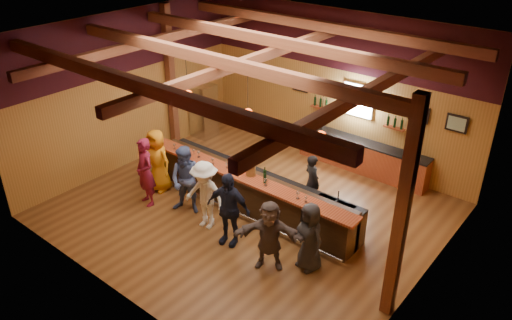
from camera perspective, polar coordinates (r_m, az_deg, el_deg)
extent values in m
plane|color=brown|center=(12.95, -0.84, -5.77)|extent=(9.00, 9.00, 0.00)
cube|color=#9C682A|center=(14.93, 9.07, 8.23)|extent=(9.00, 0.04, 4.50)
cube|color=#9C682A|center=(9.51, -16.59, -4.59)|extent=(9.00, 0.04, 4.50)
cube|color=#9C682A|center=(14.95, -14.41, 7.72)|extent=(0.04, 8.00, 4.50)
cube|color=#9C682A|center=(9.92, 19.52, -3.66)|extent=(0.04, 8.00, 4.50)
cube|color=brown|center=(11.12, -1.00, 13.94)|extent=(9.00, 8.00, 0.04)
cube|color=black|center=(14.51, 9.45, 13.42)|extent=(9.00, 0.01, 1.70)
cube|color=black|center=(14.53, -15.01, 12.89)|extent=(0.01, 8.00, 1.70)
cube|color=black|center=(9.31, 20.75, 3.76)|extent=(0.01, 8.00, 1.70)
cube|color=#5E2D1A|center=(15.72, -9.74, 9.18)|extent=(0.22, 0.22, 4.50)
cube|color=#5E2D1A|center=(9.15, 16.35, -5.97)|extent=(0.22, 0.22, 4.50)
cube|color=#5E2D1A|center=(9.20, -13.19, 8.29)|extent=(8.80, 0.20, 0.25)
cube|color=#5E2D1A|center=(10.48, -4.57, 11.29)|extent=(8.80, 0.20, 0.25)
cube|color=#5E2D1A|center=(11.95, 2.17, 13.43)|extent=(8.80, 0.20, 0.25)
cube|color=#5E2D1A|center=(13.56, 7.45, 14.95)|extent=(8.80, 0.20, 0.25)
cube|color=#5E2D1A|center=(13.32, -11.21, 13.33)|extent=(0.18, 7.80, 0.22)
cube|color=#5E2D1A|center=(11.26, -0.98, 11.22)|extent=(0.18, 7.80, 0.22)
cube|color=#5E2D1A|center=(9.71, 12.87, 7.76)|extent=(0.18, 7.80, 0.22)
cube|color=black|center=(12.67, -0.86, -3.79)|extent=(6.00, 0.60, 1.05)
cube|color=maroon|center=(12.27, -1.41, -1.93)|extent=(6.30, 0.50, 0.06)
cube|color=black|center=(12.72, 0.23, -1.56)|extent=(6.00, 0.48, 0.05)
cube|color=black|center=(12.96, 0.22, -3.39)|extent=(6.00, 0.48, 0.90)
cube|color=silver|center=(11.77, 7.86, -4.74)|extent=(0.45, 0.40, 0.14)
cube|color=silver|center=(11.57, 9.96, -5.56)|extent=(0.45, 0.40, 0.14)
cylinder|color=silver|center=(12.61, -2.07, -6.02)|extent=(6.00, 0.06, 0.06)
cube|color=maroon|center=(14.89, 11.96, 0.35)|extent=(4.00, 0.50, 0.90)
cube|color=black|center=(14.68, 12.14, 1.99)|extent=(4.00, 0.52, 0.05)
cube|color=silver|center=(14.60, 11.62, 6.71)|extent=(0.95, 0.08, 0.95)
cube|color=white|center=(14.56, 11.52, 6.66)|extent=(0.78, 0.01, 0.78)
cube|color=black|center=(15.52, 5.08, 8.65)|extent=(0.55, 0.04, 0.45)
cube|color=silver|center=(15.50, 5.03, 8.63)|extent=(0.45, 0.01, 0.35)
cube|color=black|center=(13.91, 18.13, 5.03)|extent=(0.55, 0.04, 0.45)
cube|color=silver|center=(13.89, 18.09, 5.00)|extent=(0.45, 0.01, 0.35)
cube|color=black|center=(13.63, 21.97, 3.89)|extent=(0.55, 0.04, 0.45)
cube|color=silver|center=(13.61, 21.94, 3.86)|extent=(0.45, 0.01, 0.35)
cube|color=maroon|center=(15.26, 7.36, 5.98)|extent=(0.60, 0.18, 0.04)
cylinder|color=black|center=(15.31, 6.75, 6.69)|extent=(0.07, 0.07, 0.26)
cylinder|color=black|center=(15.21, 7.39, 6.51)|extent=(0.07, 0.07, 0.26)
cylinder|color=black|center=(15.11, 8.03, 6.32)|extent=(0.07, 0.07, 0.26)
cube|color=maroon|center=(14.26, 15.51, 3.56)|extent=(0.60, 0.18, 0.04)
cylinder|color=black|center=(14.28, 14.87, 4.33)|extent=(0.07, 0.07, 0.26)
cylinder|color=black|center=(14.21, 15.59, 4.11)|extent=(0.07, 0.07, 0.26)
cylinder|color=black|center=(14.14, 16.32, 3.90)|extent=(0.07, 0.07, 0.26)
cylinder|color=black|center=(12.77, -7.97, 10.04)|extent=(0.01, 0.01, 1.25)
sphere|color=#FF430C|center=(12.97, -7.79, 7.41)|extent=(0.24, 0.24, 0.24)
cylinder|color=black|center=(11.46, -0.95, 8.22)|extent=(0.01, 0.01, 1.25)
sphere|color=#FF430C|center=(11.68, -0.93, 5.33)|extent=(0.24, 0.24, 0.24)
cylinder|color=black|center=(10.37, 7.61, 5.82)|extent=(0.01, 0.01, 1.25)
sphere|color=#FF430C|center=(10.61, 7.40, 2.69)|extent=(0.24, 0.24, 0.24)
cube|color=silver|center=(16.71, -6.00, 5.63)|extent=(0.70, 0.70, 1.80)
imported|color=orange|center=(13.69, -11.21, -0.07)|extent=(0.92, 0.66, 1.77)
imported|color=maroon|center=(13.09, -12.54, -1.37)|extent=(0.77, 0.60, 1.85)
imported|color=#47598E|center=(12.57, -7.91, -2.33)|extent=(1.07, 0.96, 1.82)
imported|color=white|center=(11.96, -5.86, -4.03)|extent=(1.20, 0.76, 1.77)
imported|color=#1B2036|center=(11.36, -3.20, -5.59)|extent=(1.15, 0.68, 1.84)
imported|color=#5B4D49|center=(10.71, 1.53, -8.56)|extent=(1.54, 1.18, 1.63)
imported|color=#252528|center=(10.74, 6.14, -8.72)|extent=(0.89, 0.70, 1.59)
imported|color=black|center=(12.78, 6.41, -2.49)|extent=(0.65, 0.56, 1.51)
cylinder|color=brown|center=(12.22, -0.60, -1.18)|extent=(0.24, 0.24, 0.26)
cylinder|color=black|center=(12.01, 1.01, -1.76)|extent=(0.08, 0.08, 0.26)
cylinder|color=black|center=(11.92, 1.02, -1.02)|extent=(0.03, 0.03, 0.09)
cylinder|color=black|center=(11.89, 1.02, -2.09)|extent=(0.07, 0.07, 0.25)
cylinder|color=black|center=(11.81, 1.03, -1.37)|extent=(0.03, 0.03, 0.09)
cylinder|color=silver|center=(13.74, -9.28, 1.29)|extent=(0.06, 0.06, 0.01)
cylinder|color=silver|center=(13.72, -9.30, 1.48)|extent=(0.01, 0.01, 0.09)
sphere|color=silver|center=(13.69, -9.32, 1.76)|extent=(0.07, 0.07, 0.07)
cylinder|color=silver|center=(13.37, -7.12, 0.66)|extent=(0.06, 0.06, 0.01)
cylinder|color=silver|center=(13.34, -7.13, 0.85)|extent=(0.01, 0.01, 0.09)
sphere|color=silver|center=(13.31, -7.15, 1.14)|extent=(0.07, 0.07, 0.07)
cylinder|color=silver|center=(13.21, -6.56, 0.36)|extent=(0.08, 0.08, 0.01)
cylinder|color=silver|center=(13.19, -6.57, 0.58)|extent=(0.01, 0.01, 0.11)
sphere|color=silver|center=(13.15, -6.59, 0.93)|extent=(0.09, 0.09, 0.09)
cylinder|color=silver|center=(12.82, -4.96, -0.46)|extent=(0.07, 0.07, 0.01)
cylinder|color=silver|center=(12.80, -4.97, -0.24)|extent=(0.01, 0.01, 0.10)
sphere|color=silver|center=(12.76, -4.98, 0.09)|extent=(0.08, 0.08, 0.08)
cylinder|color=silver|center=(12.63, -3.33, -0.87)|extent=(0.06, 0.06, 0.01)
cylinder|color=silver|center=(12.61, -3.34, -0.68)|extent=(0.01, 0.01, 0.09)
sphere|color=silver|center=(12.57, -3.35, -0.38)|extent=(0.07, 0.07, 0.07)
cylinder|color=silver|center=(11.85, 1.09, -2.90)|extent=(0.07, 0.07, 0.01)
cylinder|color=silver|center=(11.82, 1.09, -2.67)|extent=(0.01, 0.01, 0.10)
sphere|color=silver|center=(11.78, 1.09, -2.31)|extent=(0.08, 0.08, 0.08)
cylinder|color=silver|center=(11.39, 4.78, -4.39)|extent=(0.08, 0.08, 0.01)
cylinder|color=silver|center=(11.35, 4.80, -4.14)|extent=(0.01, 0.01, 0.11)
sphere|color=silver|center=(11.31, 4.81, -3.74)|extent=(0.09, 0.09, 0.09)
cylinder|color=silver|center=(11.28, 5.72, -4.78)|extent=(0.06, 0.06, 0.01)
cylinder|color=silver|center=(11.26, 5.73, -4.57)|extent=(0.01, 0.01, 0.09)
sphere|color=silver|center=(11.22, 5.75, -4.25)|extent=(0.07, 0.07, 0.07)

